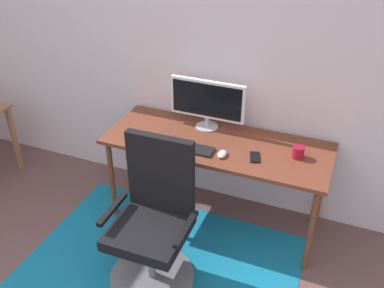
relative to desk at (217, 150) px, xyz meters
The scene contains 9 objects.
wall_back 0.88m from the desk, 141.22° to the left, with size 6.00×0.10×2.60m, color silver.
area_rug 0.98m from the desk, 105.27° to the right, with size 1.95×1.47×0.01m, color #13719A.
desk is the anchor object (origin of this frame).
monitor 0.38m from the desk, 129.09° to the left, with size 0.60×0.18×0.40m.
keyboard 0.26m from the desk, 137.77° to the right, with size 0.43×0.13×0.02m, color black.
computer_mouse 0.21m from the desk, 59.70° to the right, with size 0.06×0.10×0.03m, color white.
coffee_cup 0.61m from the desk, ahead, with size 0.09×0.09×0.09m, color maroon.
cell_phone 0.35m from the desk, 17.87° to the right, with size 0.07×0.14×0.01m, color black.
office_chair 0.80m from the desk, 104.60° to the right, with size 0.59×0.59×1.07m.
Camera 1 is at (1.37, -0.84, 2.43)m, focal length 40.33 mm.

